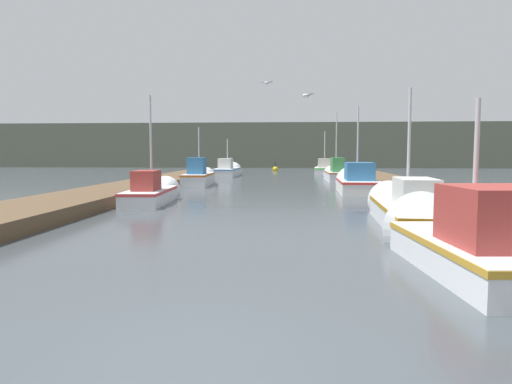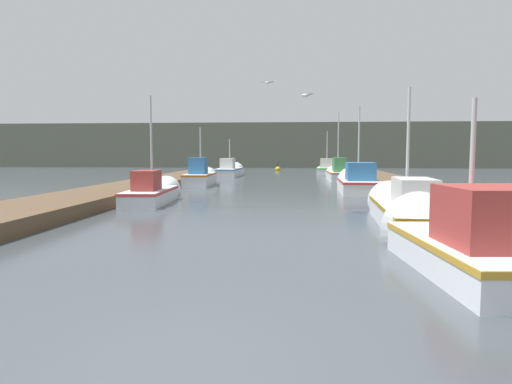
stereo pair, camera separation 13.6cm
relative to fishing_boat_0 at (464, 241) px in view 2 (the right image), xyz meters
name	(u,v)px [view 2 (the right image)]	position (x,y,z in m)	size (l,w,h in m)	color
ground_plane	(178,369)	(-3.87, -3.95, -0.45)	(200.00, 200.00, 0.00)	#3D4449
dock_left	(123,191)	(-10.48, 12.05, -0.24)	(2.88, 40.00, 0.42)	brown
dock_right	(424,193)	(2.73, 12.05, -0.24)	(2.88, 40.00, 0.42)	brown
distant_shore_ridge	(286,146)	(-3.87, 56.41, 2.34)	(120.00, 16.00, 5.58)	#565B4C
fishing_boat_0	(464,241)	(0.00, 0.00, 0.00)	(2.05, 4.63, 3.33)	silver
fishing_boat_1	(404,208)	(0.16, 4.83, -0.05)	(1.81, 6.26, 4.01)	silver
fishing_boat_2	(154,192)	(-8.24, 9.46, -0.06)	(1.58, 4.94, 4.41)	silver
fishing_boat_3	(357,182)	(0.28, 14.75, 0.01)	(1.92, 5.36, 4.62)	silver
fishing_boat_4	(201,176)	(-8.25, 18.57, 0.06)	(1.49, 4.72, 3.66)	silver
fishing_boat_5	(338,173)	(0.18, 23.56, 0.04)	(1.37, 5.25, 4.93)	silver
fishing_boat_6	(230,171)	(-7.93, 28.86, -0.01)	(1.72, 5.90, 3.41)	silver
fishing_boat_7	(327,169)	(0.16, 33.27, -0.03)	(2.05, 5.03, 4.26)	silver
mooring_piling_0	(136,187)	(-8.91, 9.33, 0.14)	(0.34, 0.34, 1.18)	#473523
mooring_piling_1	(223,167)	(-9.17, 32.84, 0.15)	(0.35, 0.35, 1.19)	#473523
mooring_piling_2	(358,173)	(1.33, 22.01, 0.14)	(0.25, 0.25, 1.16)	#473523
mooring_piling_3	(233,164)	(-9.13, 40.01, 0.24)	(0.27, 0.27, 1.36)	#473523
channel_buoy	(278,169)	(-4.42, 39.54, -0.29)	(0.58, 0.58, 1.08)	gold
seagull_lead	(267,83)	(-4.00, 12.32, 4.48)	(0.55, 0.32, 0.12)	white
seagull_1	(305,96)	(-2.50, 6.57, 3.22)	(0.50, 0.44, 0.12)	white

